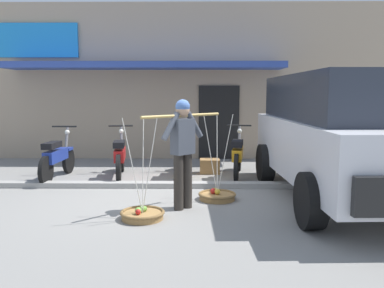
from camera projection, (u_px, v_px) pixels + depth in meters
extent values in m
plane|color=gray|center=(153.00, 197.00, 6.95)|extent=(90.00, 90.00, 0.00)
cube|color=gray|center=(157.00, 185.00, 7.64)|extent=(20.00, 0.24, 0.10)
cylinder|color=#2D2823|center=(178.00, 182.00, 6.11)|extent=(0.15, 0.15, 0.86)
cylinder|color=#2D2823|center=(187.00, 181.00, 6.23)|extent=(0.15, 0.15, 0.86)
cube|color=#474C56|center=(183.00, 137.00, 6.09)|extent=(0.38, 0.38, 0.54)
sphere|color=tan|center=(183.00, 110.00, 6.04)|extent=(0.21, 0.21, 0.21)
sphere|color=#4C70B2|center=(183.00, 107.00, 6.03)|extent=(0.22, 0.22, 0.22)
cylinder|color=#474C56|center=(171.00, 126.00, 5.90)|extent=(0.31, 0.30, 0.43)
cylinder|color=#474C56|center=(194.00, 125.00, 6.23)|extent=(0.31, 0.30, 0.43)
cylinder|color=tan|center=(183.00, 116.00, 6.05)|extent=(1.15, 1.09, 0.04)
cylinder|color=#9E7542|center=(142.00, 216.00, 5.70)|extent=(0.59, 0.59, 0.09)
torus|color=brown|center=(142.00, 212.00, 5.70)|extent=(0.64, 0.64, 0.05)
sphere|color=red|center=(138.00, 212.00, 5.60)|extent=(0.08, 0.08, 0.08)
sphere|color=#75B545|center=(138.00, 211.00, 5.63)|extent=(0.10, 0.10, 0.10)
sphere|color=#6CA740|center=(145.00, 209.00, 5.77)|extent=(0.08, 0.08, 0.08)
sphere|color=#72B143|center=(143.00, 209.00, 5.74)|extent=(0.09, 0.09, 0.09)
cylinder|color=silver|center=(143.00, 164.00, 5.75)|extent=(0.01, 0.28, 1.36)
cylinder|color=silver|center=(133.00, 167.00, 5.55)|extent=(0.25, 0.15, 1.36)
cylinder|color=silver|center=(150.00, 167.00, 5.54)|extent=(0.25, 0.15, 1.36)
cylinder|color=#9E7542|center=(217.00, 197.00, 6.74)|extent=(0.59, 0.59, 0.09)
torus|color=brown|center=(217.00, 194.00, 6.74)|extent=(0.64, 0.64, 0.05)
sphere|color=red|center=(213.00, 191.00, 6.77)|extent=(0.10, 0.10, 0.10)
sphere|color=yellow|center=(217.00, 192.00, 6.73)|extent=(0.10, 0.10, 0.10)
sphere|color=gold|center=(215.00, 190.00, 6.85)|extent=(0.09, 0.09, 0.09)
cylinder|color=silver|center=(217.00, 153.00, 6.79)|extent=(0.01, 0.28, 1.36)
cylinder|color=silver|center=(211.00, 155.00, 6.59)|extent=(0.25, 0.15, 1.36)
cylinder|color=silver|center=(225.00, 155.00, 6.58)|extent=(0.25, 0.15, 1.36)
cylinder|color=black|center=(69.00, 160.00, 8.99)|extent=(0.10, 0.58, 0.58)
cylinder|color=black|center=(46.00, 171.00, 7.76)|extent=(0.10, 0.58, 0.58)
cube|color=navy|center=(68.00, 149.00, 8.96)|extent=(0.15, 0.29, 0.06)
cube|color=navy|center=(56.00, 156.00, 8.25)|extent=(0.23, 0.91, 0.24)
cube|color=black|center=(52.00, 145.00, 8.04)|extent=(0.24, 0.57, 0.12)
cylinder|color=slate|center=(66.00, 144.00, 8.84)|extent=(0.07, 0.30, 0.76)
cylinder|color=black|center=(64.00, 126.00, 8.71)|extent=(0.54, 0.06, 0.04)
sphere|color=silver|center=(67.00, 132.00, 8.89)|extent=(0.11, 0.11, 0.11)
cylinder|color=black|center=(122.00, 159.00, 9.18)|extent=(0.16, 0.59, 0.58)
cylinder|color=black|center=(119.00, 169.00, 7.96)|extent=(0.16, 0.59, 0.58)
cube|color=red|center=(122.00, 148.00, 9.15)|extent=(0.18, 0.30, 0.06)
cube|color=red|center=(120.00, 154.00, 8.44)|extent=(0.32, 0.92, 0.24)
cube|color=black|center=(119.00, 144.00, 8.24)|extent=(0.29, 0.58, 0.12)
cylinder|color=slate|center=(121.00, 143.00, 9.03)|extent=(0.10, 0.30, 0.76)
cylinder|color=black|center=(121.00, 126.00, 8.91)|extent=(0.54, 0.11, 0.04)
sphere|color=silver|center=(121.00, 131.00, 9.08)|extent=(0.11, 0.11, 0.11)
cylinder|color=black|center=(184.00, 158.00, 9.33)|extent=(0.10, 0.58, 0.58)
cylinder|color=black|center=(181.00, 168.00, 8.10)|extent=(0.10, 0.58, 0.58)
cube|color=orange|center=(184.00, 147.00, 9.30)|extent=(0.15, 0.28, 0.06)
cube|color=orange|center=(182.00, 153.00, 8.59)|extent=(0.23, 0.91, 0.24)
cube|color=black|center=(182.00, 143.00, 8.38)|extent=(0.24, 0.57, 0.12)
cylinder|color=slate|center=(184.00, 142.00, 9.18)|extent=(0.07, 0.30, 0.76)
cylinder|color=black|center=(184.00, 125.00, 9.06)|extent=(0.54, 0.05, 0.04)
sphere|color=silver|center=(184.00, 131.00, 9.23)|extent=(0.11, 0.11, 0.11)
cylinder|color=black|center=(239.00, 158.00, 9.28)|extent=(0.17, 0.59, 0.58)
cylinder|color=black|center=(236.00, 168.00, 8.06)|extent=(0.17, 0.59, 0.58)
cube|color=orange|center=(239.00, 147.00, 9.24)|extent=(0.18, 0.30, 0.06)
cube|color=orange|center=(238.00, 153.00, 8.54)|extent=(0.33, 0.92, 0.24)
cube|color=black|center=(237.00, 143.00, 8.34)|extent=(0.30, 0.59, 0.12)
cylinder|color=slate|center=(239.00, 142.00, 9.13)|extent=(0.10, 0.30, 0.76)
cylinder|color=black|center=(239.00, 125.00, 9.00)|extent=(0.54, 0.12, 0.04)
sphere|color=silver|center=(240.00, 131.00, 9.18)|extent=(0.11, 0.11, 0.11)
cube|color=silver|center=(340.00, 149.00, 6.66)|extent=(2.06, 4.76, 0.96)
cube|color=#282D38|center=(339.00, 97.00, 6.70)|extent=(1.83, 3.72, 0.76)
cylinder|color=black|center=(311.00, 201.00, 5.26)|extent=(0.29, 0.77, 0.76)
cylinder|color=black|center=(357.00, 162.00, 8.19)|extent=(0.29, 0.77, 0.76)
cylinder|color=black|center=(265.00, 163.00, 8.15)|extent=(0.29, 0.77, 0.76)
cube|color=tan|center=(156.00, 84.00, 13.28)|extent=(13.00, 5.00, 4.20)
cube|color=#334CA3|center=(144.00, 66.00, 10.25)|extent=(7.15, 1.00, 0.16)
cube|color=#1E84D1|center=(37.00, 40.00, 10.64)|extent=(2.20, 0.08, 0.90)
cube|color=black|center=(219.00, 123.00, 10.89)|extent=(1.10, 0.06, 2.00)
cube|color=olive|center=(210.00, 166.00, 8.99)|extent=(0.44, 0.36, 0.32)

